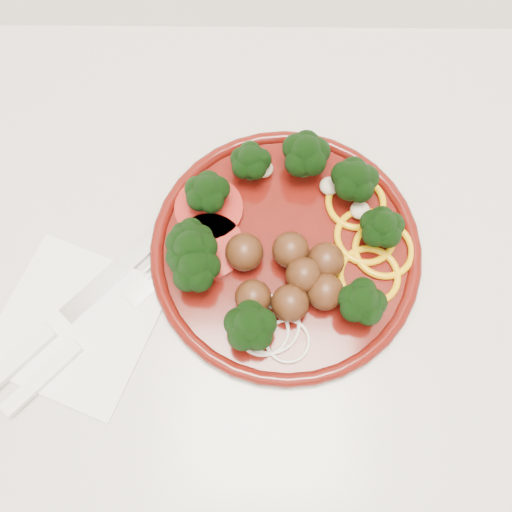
{
  "coord_description": "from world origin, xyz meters",
  "views": [
    {
      "loc": [
        0.24,
        1.51,
        1.45
      ],
      "look_at": [
        0.24,
        1.7,
        0.92
      ],
      "focal_mm": 40.0,
      "sensor_mm": 36.0,
      "label": 1
    }
  ],
  "objects_px": {
    "plate": "(281,245)",
    "fork": "(63,359)",
    "knife": "(46,334)",
    "napkin": "(76,324)"
  },
  "relations": [
    {
      "from": "napkin",
      "to": "fork",
      "type": "distance_m",
      "value": 0.04
    },
    {
      "from": "fork",
      "to": "napkin",
      "type": "bearing_deg",
      "value": 33.31
    },
    {
      "from": "plate",
      "to": "napkin",
      "type": "distance_m",
      "value": 0.22
    },
    {
      "from": "napkin",
      "to": "plate",
      "type": "bearing_deg",
      "value": 20.92
    },
    {
      "from": "napkin",
      "to": "fork",
      "type": "relative_size",
      "value": 0.89
    },
    {
      "from": "knife",
      "to": "plate",
      "type": "bearing_deg",
      "value": -25.37
    },
    {
      "from": "fork",
      "to": "plate",
      "type": "bearing_deg",
      "value": -18.26
    },
    {
      "from": "plate",
      "to": "knife",
      "type": "height_order",
      "value": "plate"
    },
    {
      "from": "plate",
      "to": "knife",
      "type": "xyz_separation_m",
      "value": [
        -0.23,
        -0.09,
        -0.01
      ]
    },
    {
      "from": "plate",
      "to": "fork",
      "type": "xyz_separation_m",
      "value": [
        -0.21,
        -0.11,
        -0.01
      ]
    }
  ]
}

